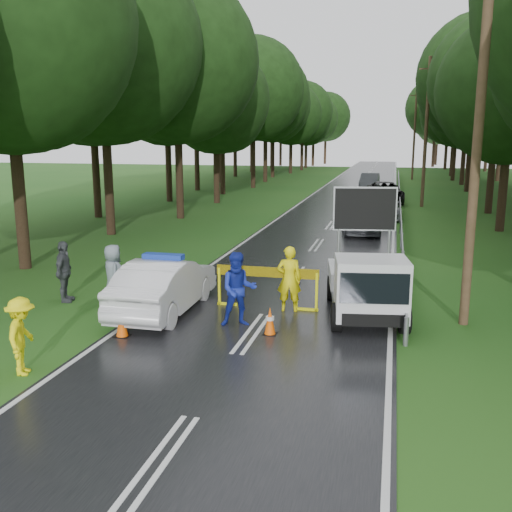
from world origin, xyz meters
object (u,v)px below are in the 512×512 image
(police_sedan, at_px, (164,286))
(queue_car_second, at_px, (382,205))
(queue_car_first, at_px, (361,218))
(queue_car_fourth, at_px, (370,181))
(barrier, at_px, (267,277))
(civilian, at_px, (239,289))
(queue_car_third, at_px, (384,192))
(work_truck, at_px, (366,285))
(officer, at_px, (289,279))

(police_sedan, distance_m, queue_car_second, 21.50)
(queue_car_first, bearing_deg, queue_car_fourth, 84.48)
(queue_car_first, height_order, queue_car_second, queue_car_first)
(barrier, bearing_deg, civilian, -103.87)
(queue_car_third, relative_size, queue_car_fourth, 1.21)
(police_sedan, relative_size, queue_car_fourth, 1.01)
(police_sedan, bearing_deg, work_truck, -171.70)
(queue_car_second, height_order, queue_car_third, queue_car_third)
(barrier, distance_m, civilian, 1.67)
(barrier, distance_m, queue_car_second, 19.99)
(queue_car_third, bearing_deg, barrier, -100.98)
(work_truck, xyz_separation_m, officer, (-2.11, 0.04, 0.02))
(queue_car_fourth, bearing_deg, queue_car_first, -86.69)
(police_sedan, height_order, work_truck, work_truck)
(police_sedan, height_order, queue_car_fourth, police_sedan)
(police_sedan, distance_m, queue_car_fourth, 39.37)
(officer, xyz_separation_m, queue_car_first, (1.14, 13.93, -0.17))
(police_sedan, xyz_separation_m, queue_car_fourth, (3.87, 39.18, -0.01))
(queue_car_third, bearing_deg, civilian, -101.43)
(queue_car_second, distance_m, queue_car_fourth, 18.43)
(queue_car_fourth, bearing_deg, queue_car_third, -79.76)
(officer, distance_m, civilian, 1.83)
(police_sedan, relative_size, queue_car_third, 0.84)
(queue_car_third, bearing_deg, queue_car_second, -95.43)
(barrier, relative_size, queue_car_first, 0.66)
(officer, bearing_deg, queue_car_fourth, -97.78)
(police_sedan, distance_m, queue_car_first, 15.48)
(officer, relative_size, queue_car_second, 0.37)
(officer, distance_m, queue_car_third, 28.02)
(civilian, distance_m, queue_car_second, 21.65)
(police_sedan, bearing_deg, queue_car_first, -107.29)
(queue_car_first, xyz_separation_m, queue_car_second, (0.90, 6.00, -0.03))
(work_truck, bearing_deg, officer, 170.15)
(queue_car_second, relative_size, queue_car_third, 0.92)
(civilian, distance_m, queue_car_first, 15.59)
(officer, bearing_deg, civilian, 48.20)
(barrier, bearing_deg, queue_car_fourth, 87.84)
(queue_car_fourth, bearing_deg, officer, -88.93)
(police_sedan, distance_m, civilian, 2.40)
(civilian, height_order, queue_car_fourth, civilian)
(work_truck, bearing_deg, queue_car_third, 81.40)
(civilian, bearing_deg, work_truck, 5.47)
(queue_car_second, bearing_deg, queue_car_fourth, 92.59)
(queue_car_first, bearing_deg, barrier, -104.41)
(work_truck, height_order, officer, work_truck)
(officer, height_order, civilian, civilian)
(civilian, height_order, queue_car_second, civilian)
(officer, bearing_deg, queue_car_first, -101.70)
(barrier, distance_m, queue_car_first, 13.92)
(barrier, bearing_deg, police_sedan, -159.90)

